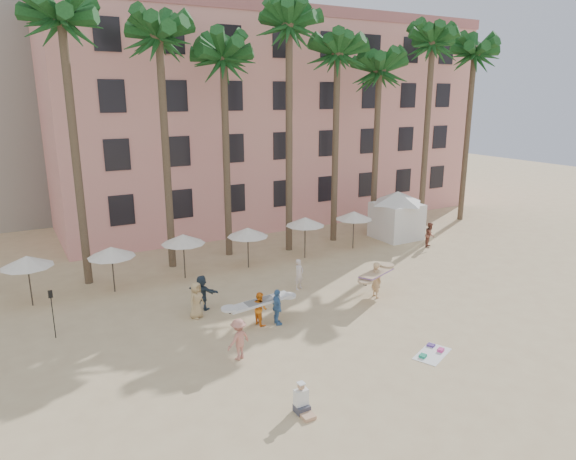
# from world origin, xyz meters

# --- Properties ---
(ground) EXTENTS (120.00, 120.00, 0.00)m
(ground) POSITION_xyz_m (0.00, 0.00, 0.00)
(ground) COLOR #D1B789
(ground) RESTS_ON ground
(pink_hotel) EXTENTS (35.00, 14.00, 16.00)m
(pink_hotel) POSITION_xyz_m (7.00, 26.00, 8.00)
(pink_hotel) COLOR #E5978B
(pink_hotel) RESTS_ON ground
(palm_row) EXTENTS (44.40, 5.40, 16.30)m
(palm_row) POSITION_xyz_m (0.51, 15.00, 12.97)
(palm_row) COLOR brown
(palm_row) RESTS_ON ground
(umbrella_row) EXTENTS (22.50, 2.70, 2.73)m
(umbrella_row) POSITION_xyz_m (-3.00, 12.50, 2.33)
(umbrella_row) COLOR #332B23
(umbrella_row) RESTS_ON ground
(cabana) EXTENTS (4.53, 4.53, 3.50)m
(cabana) POSITION_xyz_m (11.36, 13.22, 2.07)
(cabana) COLOR white
(cabana) RESTS_ON ground
(beach_towel) EXTENTS (2.05, 1.64, 0.14)m
(beach_towel) POSITION_xyz_m (0.99, -1.04, 0.03)
(beach_towel) COLOR white
(beach_towel) RESTS_ON ground
(carrier_yellow) EXTENTS (2.90, 2.02, 1.91)m
(carrier_yellow) POSITION_xyz_m (2.82, 4.90, 1.06)
(carrier_yellow) COLOR tan
(carrier_yellow) RESTS_ON ground
(carrier_white) EXTENTS (3.03, 0.85, 1.57)m
(carrier_white) POSITION_xyz_m (-3.95, 4.94, 0.86)
(carrier_white) COLOR orange
(carrier_white) RESTS_ON ground
(beachgoers) EXTENTS (19.19, 8.84, 1.78)m
(beachgoers) POSITION_xyz_m (-2.18, 6.58, 0.87)
(beachgoers) COLOR #4B7AAF
(beachgoers) RESTS_ON ground
(paddle) EXTENTS (0.18, 0.04, 2.23)m
(paddle) POSITION_xyz_m (-12.37, 8.07, 1.41)
(paddle) COLOR black
(paddle) RESTS_ON ground
(seated_man) EXTENTS (0.47, 0.82, 1.07)m
(seated_man) POSITION_xyz_m (-5.75, -1.88, 0.37)
(seated_man) COLOR #3F3F4C
(seated_man) RESTS_ON ground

